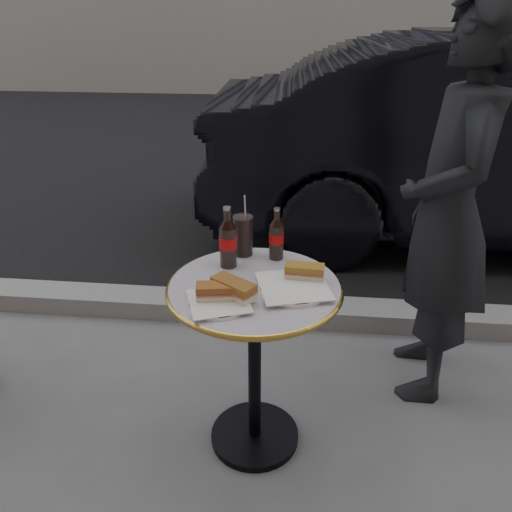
# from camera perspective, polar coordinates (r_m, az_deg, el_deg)

# --- Properties ---
(ground) EXTENTS (80.00, 80.00, 0.00)m
(ground) POSITION_cam_1_polar(r_m,az_deg,el_deg) (2.21, -0.14, -20.03)
(ground) COLOR slate
(ground) RESTS_ON ground
(asphalt_road) EXTENTS (40.00, 8.00, 0.00)m
(asphalt_road) POSITION_cam_1_polar(r_m,az_deg,el_deg) (6.70, 4.51, 12.64)
(asphalt_road) COLOR black
(asphalt_road) RESTS_ON ground
(curb) EXTENTS (40.00, 0.20, 0.12)m
(curb) POSITION_cam_1_polar(r_m,az_deg,el_deg) (2.87, 1.77, -6.23)
(curb) COLOR gray
(curb) RESTS_ON ground
(bistro_table) EXTENTS (0.62, 0.62, 0.73)m
(bistro_table) POSITION_cam_1_polar(r_m,az_deg,el_deg) (1.96, -0.16, -12.64)
(bistro_table) COLOR #BAB2C4
(bistro_table) RESTS_ON ground
(plate_left) EXTENTS (0.23, 0.23, 0.01)m
(plate_left) POSITION_cam_1_polar(r_m,az_deg,el_deg) (1.64, -4.28, -5.38)
(plate_left) COLOR white
(plate_left) RESTS_ON bistro_table
(plate_right) EXTENTS (0.26, 0.26, 0.01)m
(plate_right) POSITION_cam_1_polar(r_m,az_deg,el_deg) (1.72, 4.30, -3.67)
(plate_right) COLOR white
(plate_right) RESTS_ON bistro_table
(sandwich_left_a) EXTENTS (0.15, 0.09, 0.05)m
(sandwich_left_a) POSITION_cam_1_polar(r_m,az_deg,el_deg) (1.64, -4.37, -4.12)
(sandwich_left_a) COLOR brown
(sandwich_left_a) RESTS_ON plate_left
(sandwich_left_b) EXTENTS (0.17, 0.15, 0.05)m
(sandwich_left_b) POSITION_cam_1_polar(r_m,az_deg,el_deg) (1.65, -2.56, -3.78)
(sandwich_left_b) COLOR brown
(sandwich_left_b) RESTS_ON plate_left
(sandwich_right) EXTENTS (0.14, 0.07, 0.05)m
(sandwich_right) POSITION_cam_1_polar(r_m,az_deg,el_deg) (1.76, 5.55, -1.83)
(sandwich_right) COLOR olive
(sandwich_right) RESTS_ON plate_right
(cola_bottle_left) EXTENTS (0.09, 0.09, 0.24)m
(cola_bottle_left) POSITION_cam_1_polar(r_m,az_deg,el_deg) (1.83, -3.24, 2.17)
(cola_bottle_left) COLOR black
(cola_bottle_left) RESTS_ON bistro_table
(cola_bottle_right) EXTENTS (0.07, 0.07, 0.21)m
(cola_bottle_right) POSITION_cam_1_polar(r_m,az_deg,el_deg) (1.89, 2.37, 2.59)
(cola_bottle_right) COLOR black
(cola_bottle_right) RESTS_ON bistro_table
(cola_glass) EXTENTS (0.08, 0.08, 0.16)m
(cola_glass) POSITION_cam_1_polar(r_m,az_deg,el_deg) (1.93, -1.51, 2.38)
(cola_glass) COLOR black
(cola_glass) RESTS_ON bistro_table
(parked_car) EXTENTS (1.71, 4.49, 1.46)m
(parked_car) POSITION_cam_1_polar(r_m,az_deg,el_deg) (4.15, 27.20, 11.54)
(parked_car) COLOR black
(parked_car) RESTS_ON ground
(pedestrian) EXTENTS (0.44, 0.64, 1.69)m
(pedestrian) POSITION_cam_1_polar(r_m,az_deg,el_deg) (2.19, 21.05, 4.49)
(pedestrian) COLOR black
(pedestrian) RESTS_ON ground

